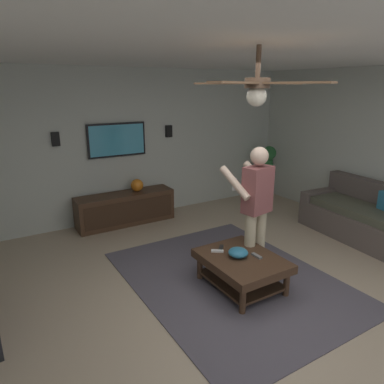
{
  "coord_description": "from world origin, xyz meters",
  "views": [
    {
      "loc": [
        -2.5,
        2.26,
        2.32
      ],
      "look_at": [
        0.73,
        0.3,
        1.2
      ],
      "focal_mm": 33.15,
      "sensor_mm": 36.0,
      "label": 1
    }
  ],
  "objects_px": {
    "person_standing": "(256,203)",
    "bowl": "(238,253)",
    "vase_round": "(137,185)",
    "remote_black": "(221,248)",
    "coffee_table": "(242,265)",
    "tv": "(117,140)",
    "ceiling_fan": "(257,87)",
    "wall_speaker_right": "(56,139)",
    "couch": "(364,219)",
    "wall_speaker_left": "(169,131)",
    "remote_grey": "(257,256)",
    "remote_white": "(217,251)",
    "potted_plant_tall": "(265,167)",
    "media_console": "(126,208)"
  },
  "relations": [
    {
      "from": "person_standing",
      "to": "bowl",
      "type": "distance_m",
      "value": 0.67
    },
    {
      "from": "vase_round",
      "to": "remote_black",
      "type": "bearing_deg",
      "value": -177.9
    },
    {
      "from": "coffee_table",
      "to": "person_standing",
      "type": "height_order",
      "value": "person_standing"
    },
    {
      "from": "tv",
      "to": "remote_black",
      "type": "height_order",
      "value": "tv"
    },
    {
      "from": "remote_black",
      "to": "ceiling_fan",
      "type": "bearing_deg",
      "value": 20.55
    },
    {
      "from": "remote_black",
      "to": "wall_speaker_right",
      "type": "relative_size",
      "value": 0.68
    },
    {
      "from": "couch",
      "to": "wall_speaker_left",
      "type": "relative_size",
      "value": 8.93
    },
    {
      "from": "remote_black",
      "to": "remote_grey",
      "type": "relative_size",
      "value": 1.0
    },
    {
      "from": "coffee_table",
      "to": "remote_white",
      "type": "xyz_separation_m",
      "value": [
        0.26,
        0.17,
        0.12
      ]
    },
    {
      "from": "potted_plant_tall",
      "to": "vase_round",
      "type": "xyz_separation_m",
      "value": [
        0.19,
        2.84,
        -0.03
      ]
    },
    {
      "from": "remote_black",
      "to": "vase_round",
      "type": "xyz_separation_m",
      "value": [
        2.41,
        0.09,
        0.25
      ]
    },
    {
      "from": "couch",
      "to": "media_console",
      "type": "distance_m",
      "value": 3.95
    },
    {
      "from": "potted_plant_tall",
      "to": "remote_grey",
      "type": "height_order",
      "value": "potted_plant_tall"
    },
    {
      "from": "couch",
      "to": "wall_speaker_right",
      "type": "xyz_separation_m",
      "value": [
        2.8,
        4.01,
        1.21
      ]
    },
    {
      "from": "vase_round",
      "to": "ceiling_fan",
      "type": "xyz_separation_m",
      "value": [
        -3.44,
        0.35,
        1.66
      ]
    },
    {
      "from": "remote_grey",
      "to": "ceiling_fan",
      "type": "xyz_separation_m",
      "value": [
        -0.63,
        0.67,
        1.91
      ]
    },
    {
      "from": "media_console",
      "to": "remote_black",
      "type": "bearing_deg",
      "value": 7.78
    },
    {
      "from": "vase_round",
      "to": "wall_speaker_left",
      "type": "distance_m",
      "value": 1.19
    },
    {
      "from": "remote_grey",
      "to": "couch",
      "type": "bearing_deg",
      "value": -84.46
    },
    {
      "from": "coffee_table",
      "to": "potted_plant_tall",
      "type": "relative_size",
      "value": 0.86
    },
    {
      "from": "coffee_table",
      "to": "media_console",
      "type": "distance_m",
      "value": 2.73
    },
    {
      "from": "coffee_table",
      "to": "potted_plant_tall",
      "type": "distance_m",
      "value": 3.7
    },
    {
      "from": "wall_speaker_left",
      "to": "remote_white",
      "type": "bearing_deg",
      "value": 164.02
    },
    {
      "from": "tv",
      "to": "person_standing",
      "type": "xyz_separation_m",
      "value": [
        -2.71,
        -0.8,
        -0.52
      ]
    },
    {
      "from": "coffee_table",
      "to": "tv",
      "type": "distance_m",
      "value": 3.19
    },
    {
      "from": "potted_plant_tall",
      "to": "wall_speaker_left",
      "type": "distance_m",
      "value": 2.27
    },
    {
      "from": "media_console",
      "to": "wall_speaker_left",
      "type": "height_order",
      "value": "wall_speaker_left"
    },
    {
      "from": "tv",
      "to": "potted_plant_tall",
      "type": "xyz_separation_m",
      "value": [
        -0.41,
        -3.08,
        -0.76
      ]
    },
    {
      "from": "tv",
      "to": "bowl",
      "type": "bearing_deg",
      "value": 7.36
    },
    {
      "from": "bowl",
      "to": "wall_speaker_right",
      "type": "xyz_separation_m",
      "value": [
        2.93,
        1.37,
        1.08
      ]
    },
    {
      "from": "coffee_table",
      "to": "bowl",
      "type": "relative_size",
      "value": 4.28
    },
    {
      "from": "bowl",
      "to": "ceiling_fan",
      "type": "bearing_deg",
      "value": 146.85
    },
    {
      "from": "potted_plant_tall",
      "to": "remote_white",
      "type": "xyz_separation_m",
      "value": [
        -2.27,
        2.84,
        -0.28
      ]
    },
    {
      "from": "potted_plant_tall",
      "to": "vase_round",
      "type": "bearing_deg",
      "value": 86.25
    },
    {
      "from": "coffee_table",
      "to": "media_console",
      "type": "bearing_deg",
      "value": 8.68
    },
    {
      "from": "potted_plant_tall",
      "to": "wall_speaker_left",
      "type": "relative_size",
      "value": 5.26
    },
    {
      "from": "tv",
      "to": "remote_white",
      "type": "relative_size",
      "value": 6.81
    },
    {
      "from": "person_standing",
      "to": "wall_speaker_left",
      "type": "relative_size",
      "value": 7.45
    },
    {
      "from": "potted_plant_tall",
      "to": "bowl",
      "type": "distance_m",
      "value": 3.69
    },
    {
      "from": "wall_speaker_right",
      "to": "ceiling_fan",
      "type": "bearing_deg",
      "value": -166.48
    },
    {
      "from": "media_console",
      "to": "ceiling_fan",
      "type": "xyz_separation_m",
      "value": [
        -3.42,
        0.11,
        2.04
      ]
    },
    {
      "from": "potted_plant_tall",
      "to": "wall_speaker_right",
      "type": "height_order",
      "value": "wall_speaker_right"
    },
    {
      "from": "remote_grey",
      "to": "remote_white",
      "type": "bearing_deg",
      "value": 42.95
    },
    {
      "from": "remote_white",
      "to": "wall_speaker_left",
      "type": "bearing_deg",
      "value": 109.89
    },
    {
      "from": "tv",
      "to": "wall_speaker_left",
      "type": "relative_size",
      "value": 4.64
    },
    {
      "from": "couch",
      "to": "media_console",
      "type": "relative_size",
      "value": 1.16
    },
    {
      "from": "person_standing",
      "to": "vase_round",
      "type": "relative_size",
      "value": 7.45
    },
    {
      "from": "coffee_table",
      "to": "person_standing",
      "type": "xyz_separation_m",
      "value": [
        0.24,
        -0.38,
        0.64
      ]
    },
    {
      "from": "couch",
      "to": "remote_black",
      "type": "distance_m",
      "value": 2.69
    },
    {
      "from": "couch",
      "to": "bowl",
      "type": "bearing_deg",
      "value": 7.35
    }
  ]
}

